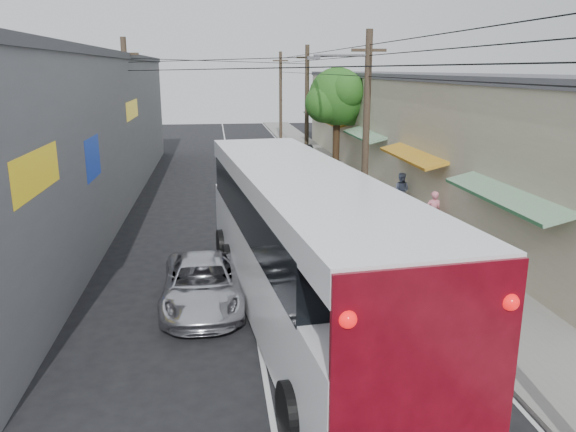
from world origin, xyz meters
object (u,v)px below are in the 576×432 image
at_px(jeepney, 202,284).
at_px(parked_suv, 327,206).
at_px(coach_bus, 300,244).
at_px(parked_car_mid, 294,162).
at_px(parked_car_far, 300,158).
at_px(pedestrian_far, 401,191).
at_px(pedestrian_near, 433,212).

bearing_deg(jeepney, parked_suv, 57.16).
xyz_separation_m(coach_bus, jeepney, (-2.59, 1.16, -1.42)).
bearing_deg(parked_car_mid, parked_car_far, 57.87).
height_order(coach_bus, pedestrian_far, coach_bus).
distance_m(parked_suv, pedestrian_near, 4.53).
bearing_deg(coach_bus, parked_car_far, 75.38).
bearing_deg(parked_car_mid, jeepney, -110.17).
relative_size(parked_car_mid, parked_car_far, 0.84).
height_order(parked_car_far, pedestrian_far, pedestrian_far).
bearing_deg(jeepney, pedestrian_near, 32.12).
bearing_deg(pedestrian_near, parked_suv, -31.82).
height_order(coach_bus, parked_car_mid, coach_bus).
xyz_separation_m(jeepney, parked_suv, (5.20, 8.24, 0.08)).
xyz_separation_m(coach_bus, parked_suv, (2.61, 9.40, -1.34)).
distance_m(pedestrian_near, pedestrian_far, 4.01).
distance_m(coach_bus, parked_suv, 9.85).
bearing_deg(parked_car_far, jeepney, -104.26).
relative_size(coach_bus, parked_car_far, 2.90).
bearing_deg(jeepney, parked_car_far, 73.78).
bearing_deg(coach_bus, parked_car_mid, 76.31).
distance_m(parked_car_mid, pedestrian_far, 11.23).
distance_m(parked_car_far, pedestrian_far, 12.04).
height_order(pedestrian_near, pedestrian_far, pedestrian_far).
bearing_deg(jeepney, parked_car_mid, 74.38).
height_order(parked_suv, pedestrian_far, pedestrian_far).
bearing_deg(parked_car_mid, pedestrian_near, -81.69).
height_order(coach_bus, parked_suv, coach_bus).
xyz_separation_m(parked_car_mid, pedestrian_far, (3.51, -10.66, 0.29)).
xyz_separation_m(parked_car_mid, parked_car_far, (0.51, 1.00, 0.11)).
height_order(parked_car_mid, parked_car_far, parked_car_far).
distance_m(jeepney, pedestrian_near, 10.70).
relative_size(coach_bus, pedestrian_near, 8.28).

